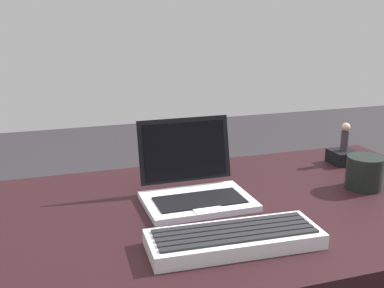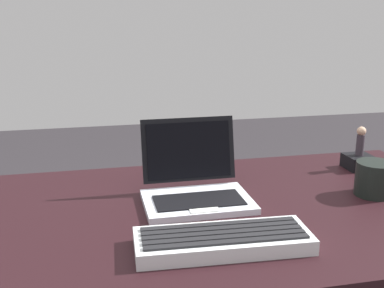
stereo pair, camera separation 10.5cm
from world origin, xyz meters
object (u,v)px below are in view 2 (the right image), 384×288
laptop_front (195,186)px  figurine (361,140)px  external_keyboard (223,240)px  figurine_stand (358,162)px  coffee_mug (375,178)px

laptop_front → figurine: 0.52m
external_keyboard → figurine_stand: size_ratio=4.55×
laptop_front → coffee_mug: 0.43m
external_keyboard → figurine: 0.62m
laptop_front → figurine_stand: size_ratio=3.34×
laptop_front → figurine_stand: laptop_front is taller
external_keyboard → figurine_stand: figurine_stand is taller
external_keyboard → coffee_mug: coffee_mug is taller
laptop_front → coffee_mug: size_ratio=1.76×
external_keyboard → figurine_stand: 0.62m
figurine_stand → coffee_mug: size_ratio=0.53×
laptop_front → external_keyboard: bearing=-90.0°
figurine_stand → coffee_mug: coffee_mug is taller
laptop_front → figurine: (0.50, 0.13, 0.05)m
laptop_front → external_keyboard: laptop_front is taller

